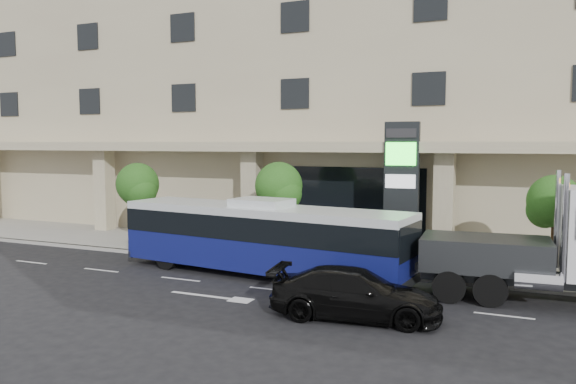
# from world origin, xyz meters

# --- Properties ---
(ground) EXTENTS (120.00, 120.00, 0.00)m
(ground) POSITION_xyz_m (0.00, 0.00, 0.00)
(ground) COLOR black
(ground) RESTS_ON ground
(sidewalk) EXTENTS (120.00, 6.00, 0.15)m
(sidewalk) POSITION_xyz_m (0.00, 5.00, 0.07)
(sidewalk) COLOR gray
(sidewalk) RESTS_ON ground
(curb) EXTENTS (120.00, 0.30, 0.15)m
(curb) POSITION_xyz_m (0.00, 2.00, 0.07)
(curb) COLOR gray
(curb) RESTS_ON ground
(convention_center) EXTENTS (60.00, 17.60, 20.00)m
(convention_center) POSITION_xyz_m (-0.00, 15.42, 9.97)
(convention_center) COLOR tan
(convention_center) RESTS_ON ground
(tree_left) EXTENTS (2.27, 2.20, 4.22)m
(tree_left) POSITION_xyz_m (-9.97, 3.59, 3.11)
(tree_left) COLOR #422B19
(tree_left) RESTS_ON sidewalk
(tree_mid) EXTENTS (2.28, 2.20, 4.38)m
(tree_mid) POSITION_xyz_m (-1.97, 3.59, 3.26)
(tree_mid) COLOR #422B19
(tree_mid) RESTS_ON sidewalk
(tree_right) EXTENTS (2.10, 2.00, 4.04)m
(tree_right) POSITION_xyz_m (9.53, 3.59, 3.04)
(tree_right) COLOR #422B19
(tree_right) RESTS_ON sidewalk
(city_bus) EXTENTS (12.65, 4.11, 3.15)m
(city_bus) POSITION_xyz_m (-1.31, 0.35, 1.60)
(city_bus) COLOR black
(city_bus) RESTS_ON ground
(tow_truck) EXTENTS (9.81, 2.88, 4.46)m
(tow_truck) POSITION_xyz_m (9.84, 0.56, 1.83)
(tow_truck) COLOR #2D3033
(tow_truck) RESTS_ON ground
(black_sedan) EXTENTS (5.49, 2.78, 1.53)m
(black_sedan) POSITION_xyz_m (3.77, -3.53, 0.76)
(black_sedan) COLOR black
(black_sedan) RESTS_ON ground
(signage_pylon) EXTENTS (1.58, 0.69, 6.20)m
(signage_pylon) POSITION_xyz_m (3.26, 5.58, 3.30)
(signage_pylon) COLOR black
(signage_pylon) RESTS_ON sidewalk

